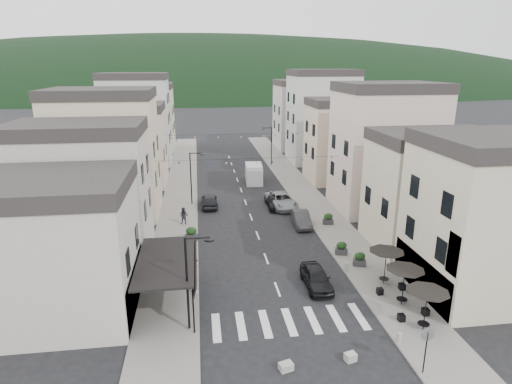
# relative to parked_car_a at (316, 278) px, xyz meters

# --- Properties ---
(ground) EXTENTS (700.00, 700.00, 0.00)m
(ground) POSITION_rel_parked_car_a_xyz_m (-2.80, -6.00, -0.72)
(ground) COLOR black
(ground) RESTS_ON ground
(sidewalk_left) EXTENTS (4.00, 76.00, 0.12)m
(sidewalk_left) POSITION_rel_parked_car_a_xyz_m (-10.30, 26.00, -0.66)
(sidewalk_left) COLOR slate
(sidewalk_left) RESTS_ON ground
(sidewalk_right) EXTENTS (4.00, 76.00, 0.12)m
(sidewalk_right) POSITION_rel_parked_car_a_xyz_m (4.70, 26.00, -0.66)
(sidewalk_right) COLOR slate
(sidewalk_right) RESTS_ON ground
(hill_backdrop) EXTENTS (640.00, 360.00, 70.00)m
(hill_backdrop) POSITION_rel_parked_car_a_xyz_m (-2.80, 294.00, -0.72)
(hill_backdrop) COLOR black
(hill_backdrop) RESTS_ON ground
(boutique_building) EXTENTS (12.00, 8.00, 8.00)m
(boutique_building) POSITION_rel_parked_car_a_xyz_m (-18.30, -1.00, 3.28)
(boutique_building) COLOR #AEA8A0
(boutique_building) RESTS_ON ground
(bistro_building) EXTENTS (10.00, 8.00, 10.00)m
(bistro_building) POSITION_rel_parked_car_a_xyz_m (11.70, -2.00, 4.28)
(bistro_building) COLOR #C2B59A
(bistro_building) RESTS_ON ground
(boutique_awning) EXTENTS (3.77, 7.50, 3.28)m
(boutique_awning) POSITION_rel_parked_car_a_xyz_m (-10.05, -1.00, 2.39)
(boutique_awning) COLOR black
(boutique_awning) RESTS_ON ground
(buildings_row_left) EXTENTS (10.20, 54.16, 14.00)m
(buildings_row_left) POSITION_rel_parked_car_a_xyz_m (-17.30, 31.75, 5.40)
(buildings_row_left) COLOR #AEA8A0
(buildings_row_left) RESTS_ON ground
(buildings_row_right) EXTENTS (10.20, 54.16, 14.50)m
(buildings_row_right) POSITION_rel_parked_car_a_xyz_m (11.70, 30.59, 5.60)
(buildings_row_right) COLOR #C2B59A
(buildings_row_right) RESTS_ON ground
(cafe_terrace) EXTENTS (2.50, 8.10, 2.53)m
(cafe_terrace) POSITION_rel_parked_car_a_xyz_m (4.90, -3.20, 1.63)
(cafe_terrace) COLOR black
(cafe_terrace) RESTS_ON ground
(streetlamp_left_near) EXTENTS (1.70, 0.56, 6.00)m
(streetlamp_left_near) POSITION_rel_parked_car_a_xyz_m (-8.62, -4.00, 2.98)
(streetlamp_left_near) COLOR black
(streetlamp_left_near) RESTS_ON ground
(streetlamp_left_far) EXTENTS (1.70, 0.56, 6.00)m
(streetlamp_left_far) POSITION_rel_parked_car_a_xyz_m (-8.62, 20.00, 2.98)
(streetlamp_left_far) COLOR black
(streetlamp_left_far) RESTS_ON ground
(streetlamp_right_far) EXTENTS (1.70, 0.56, 6.00)m
(streetlamp_right_far) POSITION_rel_parked_car_a_xyz_m (3.02, 38.00, 2.98)
(streetlamp_right_far) COLOR black
(streetlamp_right_far) RESTS_ON ground
(traffic_sign) EXTENTS (0.70, 0.07, 2.70)m
(traffic_sign) POSITION_rel_parked_car_a_xyz_m (3.00, -9.50, 1.20)
(traffic_sign) COLOR black
(traffic_sign) RESTS_ON ground
(bollards) EXTENTS (11.66, 10.26, 0.60)m
(bollards) POSITION_rel_parked_car_a_xyz_m (-2.80, -0.50, -0.30)
(bollards) COLOR gray
(bollards) RESTS_ON ground
(bunting_near) EXTENTS (19.00, 0.28, 0.62)m
(bunting_near) POSITION_rel_parked_car_a_xyz_m (-2.80, 16.00, 4.93)
(bunting_near) COLOR black
(bunting_near) RESTS_ON ground
(bunting_far) EXTENTS (19.00, 0.28, 0.62)m
(bunting_far) POSITION_rel_parked_car_a_xyz_m (-2.80, 32.00, 4.93)
(bunting_far) COLOR black
(bunting_far) RESTS_ON ground
(parked_car_a) EXTENTS (1.72, 4.25, 1.45)m
(parked_car_a) POSITION_rel_parked_car_a_xyz_m (0.00, 0.00, 0.00)
(parked_car_a) COLOR black
(parked_car_a) RESTS_ON ground
(parked_car_b) EXTENTS (1.74, 4.39, 1.42)m
(parked_car_b) POSITION_rel_parked_car_a_xyz_m (1.80, 11.96, -0.01)
(parked_car_b) COLOR #2D2D2F
(parked_car_b) RESTS_ON ground
(parked_car_c) EXTENTS (3.33, 5.93, 1.56)m
(parked_car_c) POSITION_rel_parked_car_a_xyz_m (0.92, 17.77, 0.06)
(parked_car_c) COLOR gray
(parked_car_c) RESTS_ON ground
(parked_car_d) EXTENTS (1.90, 4.42, 1.27)m
(parked_car_d) POSITION_rel_parked_car_a_xyz_m (0.24, 17.66, -0.09)
(parked_car_d) COLOR black
(parked_car_d) RESTS_ON ground
(parked_car_e) EXTENTS (1.77, 4.37, 1.49)m
(parked_car_e) POSITION_rel_parked_car_a_xyz_m (-6.95, 18.93, 0.02)
(parked_car_e) COLOR black
(parked_car_e) RESTS_ON ground
(delivery_van) EXTENTS (2.47, 5.44, 2.54)m
(delivery_van) POSITION_rel_parked_car_a_xyz_m (-0.70, 28.67, 0.52)
(delivery_van) COLOR silver
(delivery_van) RESTS_ON ground
(pedestrian_a) EXTENTS (0.63, 0.47, 1.58)m
(pedestrian_a) POSITION_rel_parked_car_a_xyz_m (-8.60, 2.97, 0.19)
(pedestrian_a) COLOR black
(pedestrian_a) RESTS_ON sidewalk_left
(pedestrian_b) EXTENTS (0.97, 0.83, 1.72)m
(pedestrian_b) POSITION_rel_parked_car_a_xyz_m (-9.60, 13.55, 0.26)
(pedestrian_b) COLOR #241E29
(pedestrian_b) RESTS_ON sidewalk_left
(concrete_block_b) EXTENTS (0.70, 0.59, 0.45)m
(concrete_block_b) POSITION_rel_parked_car_a_xyz_m (-0.31, -7.98, -0.50)
(concrete_block_b) COLOR #A09D98
(concrete_block_b) RESTS_ON ground
(concrete_block_c) EXTENTS (0.81, 0.67, 0.40)m
(concrete_block_c) POSITION_rel_parked_car_a_xyz_m (-3.88, -8.22, -0.52)
(concrete_block_c) COLOR #9D9A95
(concrete_block_c) RESTS_ON ground
(planter_la) EXTENTS (1.09, 0.76, 1.11)m
(planter_la) POSITION_rel_parked_car_a_xyz_m (-9.18, 2.25, -0.06)
(planter_la) COLOR #313134
(planter_la) RESTS_ON sidewalk_left
(planter_lb) EXTENTS (1.21, 0.84, 1.24)m
(planter_lb) POSITION_rel_parked_car_a_xyz_m (-8.86, 9.46, -0.00)
(planter_lb) COLOR #2C2C2E
(planter_lb) RESTS_ON sidewalk_left
(planter_ra) EXTENTS (1.13, 0.84, 1.12)m
(planter_ra) POSITION_rel_parked_car_a_xyz_m (4.19, 2.56, -0.06)
(planter_ra) COLOR #303032
(planter_ra) RESTS_ON sidewalk_right
(planter_rb) EXTENTS (1.10, 0.80, 1.11)m
(planter_rb) POSITION_rel_parked_car_a_xyz_m (3.46, 4.75, -0.06)
(planter_rb) COLOR #313033
(planter_rb) RESTS_ON sidewalk_right
(planter_rc) EXTENTS (1.09, 0.74, 1.12)m
(planter_rc) POSITION_rel_parked_car_a_xyz_m (4.44, 11.66, -0.06)
(planter_rc) COLOR #2A2A2C
(planter_rc) RESTS_ON sidewalk_right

